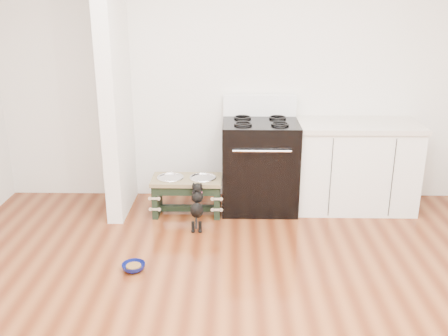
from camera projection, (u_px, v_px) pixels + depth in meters
room_shell at (238, 90)px, 2.72m from camera, size 5.00×5.00×5.00m
partition_wall at (115, 79)px, 4.82m from camera, size 0.15×0.80×2.70m
oven_range at (260, 164)px, 5.13m from camera, size 0.76×0.69×1.14m
cabinet_run at (355, 166)px, 5.14m from camera, size 1.24×0.64×0.91m
dog_feeder at (187, 189)px, 5.03m from camera, size 0.70×0.37×0.40m
puppy at (197, 205)px, 4.73m from camera, size 0.12×0.36×0.43m
floor_bowl at (134, 267)px, 4.04m from camera, size 0.25×0.25×0.06m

